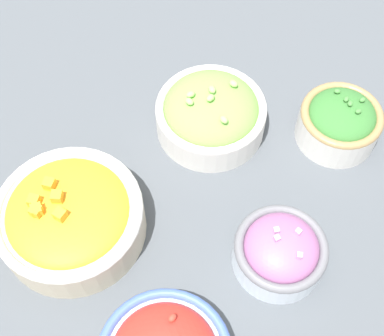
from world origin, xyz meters
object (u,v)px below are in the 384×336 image
(bowl_squash, at_px, (70,217))
(bowl_broccoli, at_px, (340,121))
(bowl_lettuce, at_px, (211,113))
(bowl_red_onion, at_px, (280,251))

(bowl_squash, height_order, bowl_broccoli, bowl_squash)
(bowl_lettuce, xyz_separation_m, bowl_red_onion, (-0.10, -0.20, -0.00))
(bowl_lettuce, height_order, bowl_red_onion, bowl_lettuce)
(bowl_broccoli, bearing_deg, bowl_red_onion, -166.42)
(bowl_red_onion, distance_m, bowl_squash, 0.27)
(bowl_red_onion, relative_size, bowl_broccoli, 1.00)
(bowl_lettuce, relative_size, bowl_broccoli, 1.36)
(bowl_squash, bearing_deg, bowl_broccoli, -26.61)
(bowl_lettuce, height_order, bowl_squash, bowl_lettuce)
(bowl_lettuce, distance_m, bowl_broccoli, 0.18)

